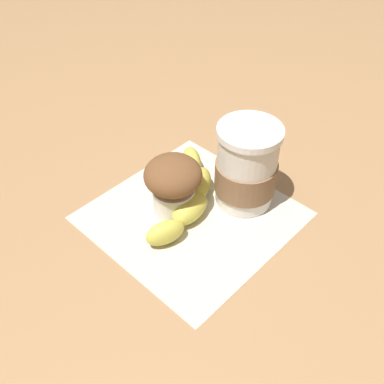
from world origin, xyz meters
TOP-DOWN VIEW (x-y plane):
  - ground_plane at (0.00, 0.00)m, footprint 3.00×3.00m
  - paper_napkin at (0.00, 0.00)m, footprint 0.33×0.33m
  - coffee_cup at (-0.07, 0.05)m, footprint 0.09×0.09m
  - muffin at (-0.00, -0.03)m, footprint 0.08×0.08m
  - banana at (-0.02, -0.02)m, footprint 0.22×0.10m

SIDE VIEW (x-z plane):
  - ground_plane at x=0.00m, z-range 0.00..0.00m
  - paper_napkin at x=0.00m, z-range 0.00..0.00m
  - banana at x=-0.02m, z-range 0.00..0.04m
  - muffin at x=0.00m, z-range 0.01..0.10m
  - coffee_cup at x=-0.07m, z-range 0.00..0.13m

